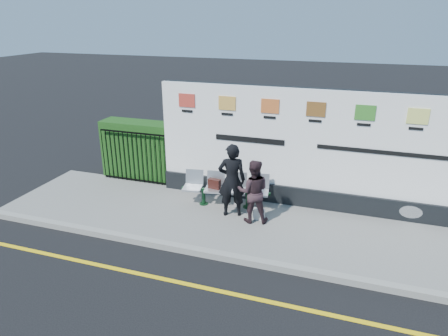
% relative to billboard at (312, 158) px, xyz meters
% --- Properties ---
extents(ground, '(80.00, 80.00, 0.00)m').
position_rel_billboard_xyz_m(ground, '(-0.50, -3.85, -1.42)').
color(ground, black).
extents(pavement, '(14.00, 3.00, 0.12)m').
position_rel_billboard_xyz_m(pavement, '(-0.50, -1.35, -1.36)').
color(pavement, gray).
rests_on(pavement, ground).
extents(kerb, '(14.00, 0.18, 0.14)m').
position_rel_billboard_xyz_m(kerb, '(-0.50, -2.85, -1.35)').
color(kerb, gray).
rests_on(kerb, ground).
extents(yellow_line, '(14.00, 0.10, 0.01)m').
position_rel_billboard_xyz_m(yellow_line, '(-0.50, -3.85, -1.42)').
color(yellow_line, yellow).
rests_on(yellow_line, ground).
extents(billboard, '(8.00, 0.30, 3.00)m').
position_rel_billboard_xyz_m(billboard, '(0.00, 0.00, 0.00)').
color(billboard, black).
rests_on(billboard, pavement).
extents(hedge, '(2.35, 0.70, 1.70)m').
position_rel_billboard_xyz_m(hedge, '(-5.08, 0.45, -0.45)').
color(hedge, '#1B4915').
rests_on(hedge, pavement).
extents(railing, '(2.05, 0.06, 1.54)m').
position_rel_billboard_xyz_m(railing, '(-5.08, -0.00, -0.53)').
color(railing, black).
rests_on(railing, pavement).
extents(bench, '(2.25, 0.90, 0.47)m').
position_rel_billboard_xyz_m(bench, '(-2.04, -0.69, -1.07)').
color(bench, '#B3B6BC').
rests_on(bench, pavement).
extents(woman_left, '(0.77, 0.63, 1.83)m').
position_rel_billboard_xyz_m(woman_left, '(-1.74, -1.11, -0.38)').
color(woman_left, black).
rests_on(woman_left, pavement).
extents(woman_right, '(0.87, 0.75, 1.54)m').
position_rel_billboard_xyz_m(woman_right, '(-1.17, -1.26, -0.53)').
color(woman_right, '#322126').
rests_on(woman_right, pavement).
extents(handbag_brown, '(0.33, 0.18, 0.25)m').
position_rel_billboard_xyz_m(handbag_brown, '(-2.32, -0.74, -0.71)').
color(handbag_brown, black).
rests_on(handbag_brown, bench).
extents(carrier_bag_white, '(0.26, 0.16, 0.26)m').
position_rel_billboard_xyz_m(carrier_bag_white, '(-1.05, -1.13, -1.17)').
color(carrier_bag_white, silver).
rests_on(carrier_bag_white, pavement).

